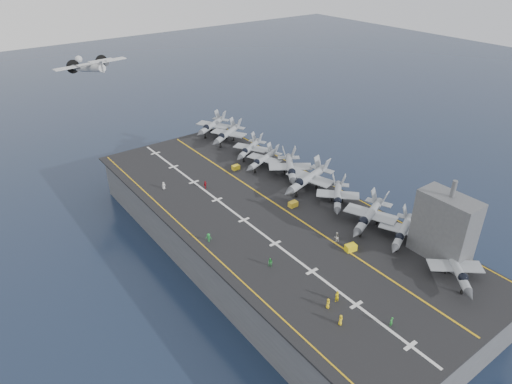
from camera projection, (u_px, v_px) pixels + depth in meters
ground at (267, 251)px, 99.33m from camera, size 500.00×500.00×0.00m
hull at (267, 232)px, 96.88m from camera, size 36.00×90.00×10.00m
flight_deck at (268, 211)px, 94.33m from camera, size 38.00×92.00×0.40m
foul_line at (279, 206)px, 95.78m from camera, size 0.35×90.00×0.02m
landing_centerline at (244, 220)px, 91.11m from camera, size 0.50×90.00×0.02m
deck_edge_port at (196, 239)px, 85.39m from camera, size 0.25×90.00×0.02m
deck_edge_stbd at (332, 185)px, 103.84m from camera, size 0.25×90.00×0.02m
island_superstructure at (446, 220)px, 77.36m from camera, size 5.00×10.00×15.00m
fighter_jet_0 at (457, 268)px, 74.41m from camera, size 15.22×15.71×4.57m
fighter_jet_1 at (403, 230)px, 83.73m from camera, size 15.98×13.74×4.68m
fighter_jet_2 at (369, 215)px, 87.86m from camera, size 17.89×15.07×5.28m
fighter_jet_3 at (338, 195)px, 95.08m from camera, size 15.90×15.75×4.66m
fighter_jet_4 at (308, 178)px, 100.82m from camera, size 18.39×14.63×5.60m
fighter_jet_5 at (291, 167)px, 105.98m from camera, size 17.02×18.18×5.25m
fighter_jet_6 at (263, 159)px, 110.72m from camera, size 15.19×12.66×4.50m
fighter_jet_7 at (250, 148)px, 116.40m from camera, size 15.93×14.31×4.61m
fighter_jet_8 at (227, 133)px, 124.43m from camera, size 17.45×15.57×5.06m
tow_cart_a at (351, 248)px, 82.00m from camera, size 2.22×1.66×1.21m
tow_cart_b at (293, 204)px, 95.39m from camera, size 1.90×1.26×1.12m
tow_cart_c at (236, 167)px, 110.62m from camera, size 1.81×1.18×1.08m
crew_0 at (341, 320)px, 66.20m from camera, size 1.25×1.09×1.74m
crew_1 at (337, 296)px, 70.31m from camera, size 1.34×1.01×2.04m
crew_2 at (270, 263)px, 77.84m from camera, size 0.98×1.19×1.71m
crew_3 at (209, 238)px, 84.28m from camera, size 1.23×1.24×1.74m
crew_4 at (205, 185)px, 102.09m from camera, size 1.32×1.12×1.87m
crew_5 at (164, 185)px, 101.94m from camera, size 1.04×0.71×1.70m
crew_6 at (391, 322)px, 65.96m from camera, size 1.03×0.72×1.65m
crew_7 at (336, 237)px, 84.22m from camera, size 1.41×1.20×1.99m
transport_plane at (92, 68)px, 124.19m from camera, size 21.94×16.37×4.80m
fighter_jet_9 at (212, 125)px, 129.98m from camera, size 17.45×15.57×5.06m
crew_8 at (328, 303)px, 69.17m from camera, size 1.25×1.09×1.74m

